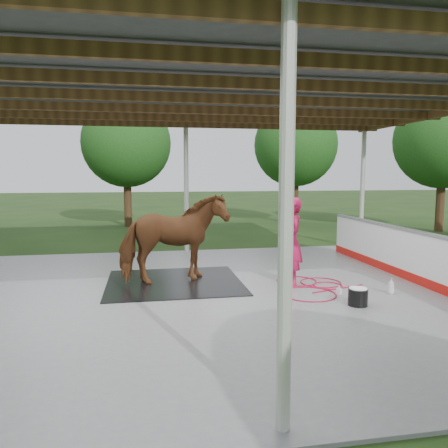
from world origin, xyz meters
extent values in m
plane|color=#1E3814|center=(0.00, 0.00, 0.00)|extent=(100.00, 100.00, 0.00)
cube|color=slate|center=(0.00, 0.00, 0.03)|extent=(12.00, 10.00, 0.05)
cylinder|color=beige|center=(0.00, -4.70, 1.98)|extent=(0.14, 0.14, 3.85)
cylinder|color=beige|center=(0.00, 4.70, 1.98)|extent=(0.14, 0.14, 3.85)
cylinder|color=beige|center=(5.70, 4.70, 1.98)|extent=(0.14, 0.14, 3.85)
cube|color=brown|center=(0.00, -4.50, 3.85)|extent=(12.00, 0.10, 0.18)
cube|color=brown|center=(0.00, -3.00, 3.85)|extent=(12.00, 0.10, 0.18)
cube|color=brown|center=(0.00, -1.50, 3.85)|extent=(12.00, 0.10, 0.18)
cube|color=brown|center=(0.00, 0.00, 3.85)|extent=(12.00, 0.10, 0.18)
cube|color=brown|center=(0.00, 1.50, 3.85)|extent=(12.00, 0.10, 0.18)
cube|color=brown|center=(0.00, 3.00, 3.85)|extent=(12.00, 0.10, 0.18)
cube|color=brown|center=(0.00, 4.50, 3.85)|extent=(12.00, 0.10, 0.18)
cube|color=#38383A|center=(0.00, 0.00, 4.05)|extent=(12.60, 10.60, 0.10)
cube|color=#B5150F|center=(4.59, 0.00, 0.15)|extent=(0.14, 8.00, 0.20)
cube|color=white|center=(4.60, 0.00, 0.65)|extent=(0.12, 8.00, 1.00)
cube|color=slate|center=(4.60, 0.00, 1.17)|extent=(0.16, 8.00, 0.06)
cylinder|color=#382314|center=(-2.00, 12.00, 1.10)|extent=(0.36, 0.36, 2.20)
sphere|color=#194714|center=(-2.00, 12.00, 3.80)|extent=(4.00, 4.00, 4.00)
cylinder|color=#382314|center=(6.00, 12.00, 1.10)|extent=(0.36, 0.36, 2.20)
sphere|color=#194714|center=(6.00, 12.00, 3.80)|extent=(4.00, 4.00, 4.00)
cylinder|color=#382314|center=(11.00, 8.00, 1.10)|extent=(0.36, 0.36, 2.20)
sphere|color=#194714|center=(11.00, 8.00, 3.80)|extent=(4.00, 4.00, 4.00)
cube|color=black|center=(-0.63, 1.02, 0.06)|extent=(2.90, 2.72, 0.02)
imported|color=brown|center=(-0.63, 1.02, 1.03)|extent=(2.47, 1.57, 1.93)
imported|color=#BA1346|center=(1.85, 0.43, 0.99)|extent=(0.49, 0.71, 1.88)
cylinder|color=black|center=(2.54, -1.25, 0.20)|extent=(0.35, 0.35, 0.31)
cylinder|color=white|center=(2.54, -1.25, 0.36)|extent=(0.32, 0.32, 0.03)
imported|color=silver|center=(3.56, -0.65, 0.21)|extent=(0.13, 0.13, 0.33)
imported|color=#338CD8|center=(2.51, -0.53, 0.14)|extent=(0.12, 0.12, 0.19)
torus|color=#AA0C30|center=(1.93, -0.42, 0.06)|extent=(1.09, 1.09, 0.02)
torus|color=#AA0C30|center=(2.52, 0.41, 0.06)|extent=(0.89, 0.89, 0.02)
torus|color=#AA0C30|center=(2.57, 0.13, 0.06)|extent=(0.62, 0.62, 0.02)
torus|color=#AA0C30|center=(2.05, 0.63, 0.06)|extent=(0.89, 0.89, 0.02)
cylinder|color=#AA0C30|center=(2.68, -0.14, 0.06)|extent=(1.30, 0.44, 0.02)
camera|label=1|loc=(-1.23, -8.40, 2.44)|focal=35.00mm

